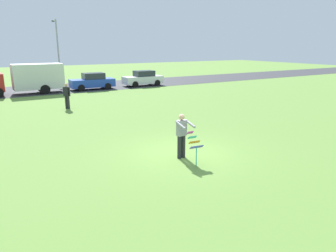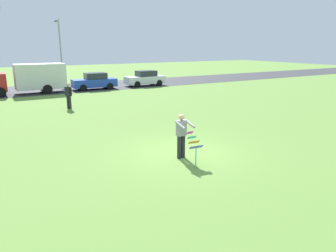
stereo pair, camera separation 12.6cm
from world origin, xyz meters
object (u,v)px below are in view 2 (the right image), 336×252
kite_held (194,143)px  person_walker_near (68,95)px  streetlight_pole (60,47)px  parked_car_white (145,79)px  parked_car_blue (95,81)px  person_kite_flyer (182,134)px  parked_truck_red_cab (30,78)px

kite_held → person_walker_near: person_walker_near is taller
kite_held → person_walker_near: (-1.37, 12.95, 0.13)m
streetlight_pole → kite_held: bearing=-93.3°
kite_held → parked_car_white: size_ratio=0.28×
kite_held → parked_car_blue: bearing=81.7°
kite_held → streetlight_pole: size_ratio=0.17×
kite_held → person_walker_near: 13.02m
person_kite_flyer → parked_car_blue: person_kite_flyer is taller
parked_car_blue → parked_car_white: 5.52m
kite_held → person_walker_near: size_ratio=0.69×
parked_truck_red_cab → parked_car_blue: parked_truck_red_cab is taller
parked_car_blue → person_kite_flyer: bearing=-98.7°
parked_truck_red_cab → streetlight_pole: size_ratio=0.96×
parked_car_white → kite_held: bearing=-111.9°
streetlight_pole → parked_truck_red_cab: bearing=-120.5°
kite_held → parked_car_blue: (3.15, 21.54, -0.03)m
kite_held → parked_car_blue: parked_car_blue is taller
person_kite_flyer → parked_car_blue: (3.17, 20.74, -0.18)m
parked_car_blue → streetlight_pole: size_ratio=0.61×
streetlight_pole → person_walker_near: 16.50m
parked_truck_red_cab → person_walker_near: (1.25, -8.59, -0.48)m
parked_car_blue → person_walker_near: 9.71m
parked_truck_red_cab → parked_car_blue: size_ratio=1.58×
person_kite_flyer → parked_truck_red_cab: size_ratio=0.26×
person_kite_flyer → person_walker_near: 12.22m
person_kite_flyer → parked_car_white: (8.69, 20.74, -0.18)m
parked_truck_red_cab → parked_car_blue: (5.78, -0.00, -0.64)m
person_kite_flyer → kite_held: (0.02, -0.80, -0.14)m
person_kite_flyer → kite_held: 0.82m
parked_truck_red_cab → person_walker_near: bearing=-81.7°
person_kite_flyer → streetlight_pole: 28.28m
parked_car_white → parked_truck_red_cab: bearing=-180.0°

